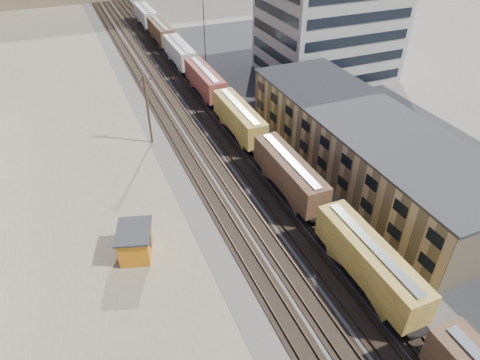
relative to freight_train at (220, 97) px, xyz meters
name	(u,v)px	position (x,y,z in m)	size (l,w,h in m)	color
ballast_bed	(192,109)	(-3.80, 3.23, -2.76)	(18.00, 200.00, 0.06)	#4C4742
dirt_yard	(70,167)	(-23.80, -6.77, -2.78)	(24.00, 180.00, 0.03)	#7A6853
asphalt_lot	(359,124)	(18.20, -11.77, -2.77)	(26.00, 120.00, 0.04)	#232326
rail_tracks	(189,109)	(-4.35, 3.23, -2.68)	(11.40, 200.00, 0.24)	black
freight_train	(220,97)	(0.00, 0.00, 0.00)	(3.00, 119.74, 4.46)	black
warehouse	(364,144)	(11.18, -21.77, 0.86)	(12.40, 40.40, 7.25)	tan
office_tower	(329,25)	(24.15, 8.18, 6.47)	(22.60, 18.60, 18.45)	#9E998E
utility_pole_north	(148,109)	(-12.30, -4.77, 2.50)	(2.20, 0.32, 10.00)	#382619
radio_mast	(204,32)	(2.20, 13.23, 6.33)	(1.20, 0.16, 18.00)	black
maintenance_shed	(135,242)	(-18.85, -26.05, -1.18)	(4.42, 5.07, 3.15)	orange
parked_car_blue	(362,94)	(24.11, -4.10, -1.94)	(2.83, 6.13, 1.70)	navy
parked_car_far	(374,100)	(24.84, -6.59, -2.11)	(1.61, 3.99, 1.36)	silver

